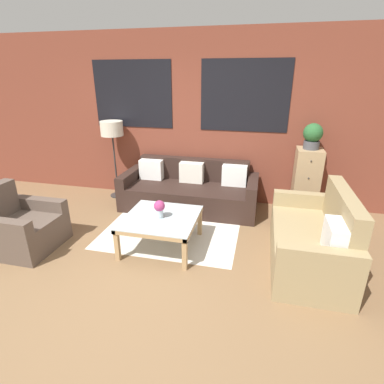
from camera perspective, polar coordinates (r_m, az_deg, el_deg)
name	(u,v)px	position (r m, az deg, el deg)	size (l,w,h in m)	color
ground_plane	(135,274)	(3.59, -10.74, -15.07)	(16.00, 16.00, 0.00)	brown
wall_back_brick	(187,119)	(5.25, -0.94, 13.71)	(8.40, 0.09, 2.80)	brown
rug	(175,226)	(4.53, -3.35, -6.42)	(1.91, 1.79, 0.00)	silver
couch_dark	(190,191)	(5.04, -0.46, 0.13)	(2.23, 0.88, 0.78)	black
settee_vintage	(313,241)	(3.81, 22.03, -8.59)	(0.80, 1.59, 0.92)	#99845B
armchair_corner	(22,228)	(4.46, -29.67, -5.94)	(0.80, 0.79, 0.84)	brown
coffee_table	(161,221)	(3.87, -5.91, -5.53)	(0.92, 0.92, 0.43)	silver
floor_lamp	(112,132)	(5.47, -14.98, 10.96)	(0.39, 0.39, 1.38)	#2D2D2D
drawer_cabinet	(306,182)	(5.07, 20.86, 1.79)	(0.38, 0.43, 1.06)	tan
potted_plant	(313,136)	(4.89, 22.00, 9.93)	(0.28, 0.28, 0.39)	#47474C
flower_vase	(159,208)	(3.77, -6.22, -3.02)	(0.14, 0.14, 0.23)	#ADBCC6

